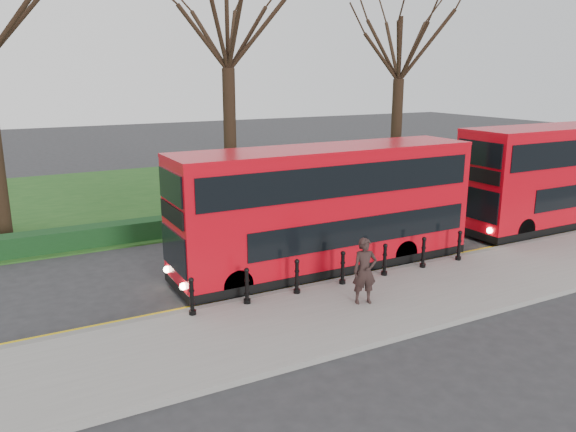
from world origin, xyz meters
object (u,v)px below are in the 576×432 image
bus_rear (568,175)px  pedestrian (365,271)px  bus_lead (326,209)px  bollard_row (343,268)px

bus_rear → pedestrian: bus_rear is taller
bus_lead → pedestrian: bearing=-102.8°
bollard_row → bus_rear: bus_rear is taller
bollard_row → bus_lead: size_ratio=0.94×
bollard_row → pedestrian: size_ratio=5.18×
bus_lead → bus_rear: (12.33, 0.03, 0.09)m
bollard_row → bus_rear: 12.99m
bollard_row → bus_rear: size_ratio=0.90×
bus_lead → bus_rear: 12.33m
bollard_row → bus_rear: (12.78, 1.77, 1.53)m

